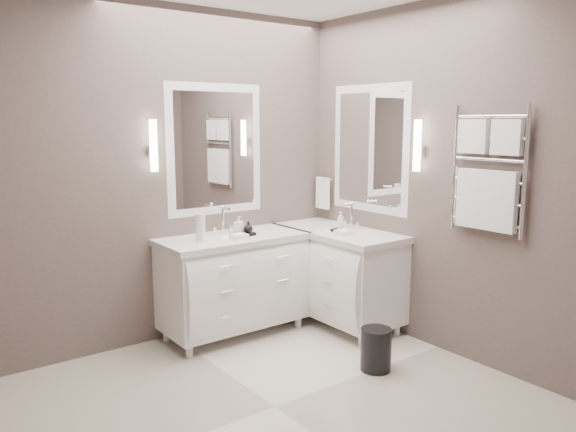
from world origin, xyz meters
TOP-DOWN VIEW (x-y plane):
  - floor at (0.00, 0.00)m, footprint 3.20×3.00m
  - wall_back at (0.00, 1.50)m, footprint 3.20×0.01m
  - wall_front at (0.00, -1.50)m, footprint 3.20×0.01m
  - wall_right at (1.60, 0.00)m, footprint 0.01×3.00m
  - vanity_back at (0.45, 1.23)m, footprint 1.24×0.59m
  - vanity_right at (1.33, 0.90)m, footprint 0.59×1.24m
  - mirror_back at (0.45, 1.49)m, footprint 0.90×0.02m
  - mirror_right at (1.59, 0.80)m, footprint 0.02×0.90m
  - sconce_back at (-0.13, 1.43)m, footprint 0.06×0.06m
  - sconce_right at (1.53, 0.22)m, footprint 0.06×0.06m
  - towel_bar_corner at (1.54, 1.36)m, footprint 0.03×0.22m
  - towel_ladder at (1.55, -0.40)m, footprint 0.06×0.58m
  - waste_bin at (0.90, 0.00)m, footprint 0.26×0.26m
  - amenity_tray_back at (0.52, 1.18)m, footprint 0.18×0.14m
  - amenity_tray_right at (1.28, 0.82)m, footprint 0.14×0.16m
  - water_bottle at (0.14, 1.20)m, footprint 0.09×0.09m
  - soap_bottle_a at (0.49, 1.20)m, footprint 0.08×0.08m
  - soap_bottle_b at (0.55, 1.15)m, footprint 0.09×0.09m
  - soap_bottle_c at (1.28, 0.82)m, footprint 0.07×0.07m

SIDE VIEW (x-z plane):
  - floor at x=0.00m, z-range -0.01..0.00m
  - waste_bin at x=0.90m, z-range 0.00..0.31m
  - vanity_back at x=0.45m, z-range 0.00..0.97m
  - vanity_right at x=1.33m, z-range 0.00..0.97m
  - amenity_tray_right at x=1.28m, z-range 0.85..0.87m
  - amenity_tray_back at x=0.52m, z-range 0.85..0.88m
  - soap_bottle_b at x=0.55m, z-range 0.88..0.97m
  - soap_bottle_a at x=0.49m, z-range 0.88..1.01m
  - soap_bottle_c at x=1.28m, z-range 0.87..1.02m
  - water_bottle at x=0.14m, z-range 0.85..1.07m
  - towel_bar_corner at x=1.54m, z-range 0.97..1.27m
  - wall_back at x=0.00m, z-range 0.00..2.70m
  - wall_front at x=0.00m, z-range 0.00..2.70m
  - wall_right at x=1.60m, z-range 0.00..2.70m
  - towel_ladder at x=1.55m, z-range 0.94..1.84m
  - mirror_back at x=0.45m, z-range 1.00..2.10m
  - mirror_right at x=1.59m, z-range 1.00..2.10m
  - sconce_back at x=-0.13m, z-range 1.39..1.79m
  - sconce_right at x=1.53m, z-range 1.39..1.79m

